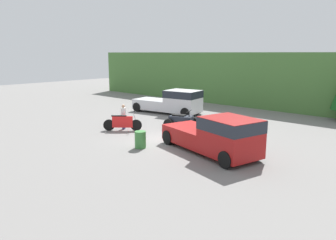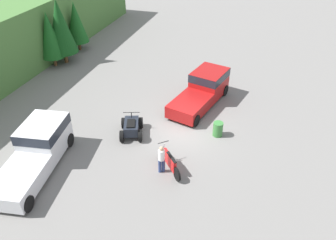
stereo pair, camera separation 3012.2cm
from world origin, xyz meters
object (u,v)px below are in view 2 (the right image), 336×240
object	(u,v)px
pickup_truck_red	(204,88)
steel_barrel	(218,129)
rider_person	(162,158)
pickup_truck_second	(37,148)
quad_atv	(131,127)
dirt_bike	(170,162)

from	to	relation	value
pickup_truck_red	steel_barrel	world-z (taller)	pickup_truck_red
pickup_truck_red	rider_person	distance (m)	7.59
pickup_truck_second	quad_atv	world-z (taller)	pickup_truck_second
pickup_truck_second	quad_atv	bearing A→B (deg)	-51.73
pickup_truck_second	dirt_bike	size ratio (longest dim) A/B	3.11
pickup_truck_second	dirt_bike	xyz separation A→B (m)	(1.55, -6.64, -0.51)
pickup_truck_second	rider_person	bearing A→B (deg)	-87.17
pickup_truck_second	dirt_bike	distance (m)	6.84
pickup_truck_second	pickup_truck_red	bearing A→B (deg)	-46.29
quad_atv	steel_barrel	xyz separation A→B (m)	(1.35, -4.90, -0.03)
rider_person	steel_barrel	bearing A→B (deg)	-66.52
quad_atv	rider_person	bearing A→B (deg)	-152.77
quad_atv	rider_person	world-z (taller)	rider_person
pickup_truck_red	steel_barrel	xyz separation A→B (m)	(-3.63, -1.65, -0.57)
pickup_truck_red	pickup_truck_second	bearing A→B (deg)	156.62
pickup_truck_red	dirt_bike	distance (m)	7.29
pickup_truck_second	dirt_bike	bearing A→B (deg)	-85.28
dirt_bike	steel_barrel	distance (m)	4.09
pickup_truck_red	rider_person	world-z (taller)	pickup_truck_red
pickup_truck_red	quad_atv	world-z (taller)	pickup_truck_red
pickup_truck_red	steel_barrel	bearing A→B (deg)	-141.12
rider_person	steel_barrel	distance (m)	4.53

